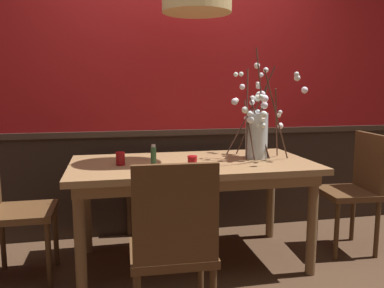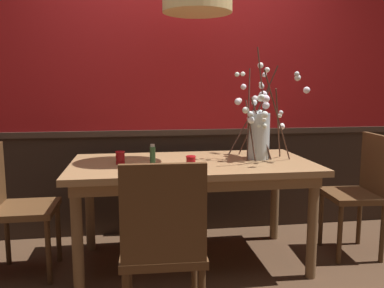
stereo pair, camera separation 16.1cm
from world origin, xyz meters
TOP-DOWN VIEW (x-y plane):
  - ground_plane at (0.00, 0.00)m, footprint 24.00×24.00m
  - back_wall at (0.00, 0.71)m, footprint 5.56×0.14m
  - dining_table at (0.00, 0.00)m, footprint 1.72×0.89m
  - chair_near_side_left at (-0.28, -0.86)m, footprint 0.45×0.40m
  - chair_head_west_end at (-1.23, -0.01)m, footprint 0.42×0.41m
  - chair_head_east_end at (1.31, -0.03)m, footprint 0.42×0.44m
  - chair_far_side_left at (-0.22, 0.85)m, footprint 0.47×0.43m
  - vase_with_blossoms at (0.51, 0.05)m, footprint 0.50×0.65m
  - candle_holder_nearer_center at (-0.03, -0.16)m, footprint 0.07×0.07m
  - candle_holder_nearer_edge at (-0.51, -0.02)m, footprint 0.07×0.07m
  - condiment_bottle at (-0.29, -0.07)m, footprint 0.04×0.04m

SIDE VIEW (x-z plane):
  - ground_plane at x=0.00m, z-range 0.00..0.00m
  - chair_head_west_end at x=-1.23m, z-range 0.06..0.98m
  - chair_near_side_left at x=-0.28m, z-range 0.05..1.00m
  - chair_head_east_end at x=1.31m, z-range 0.06..1.00m
  - chair_far_side_left at x=-0.22m, z-range 0.06..1.02m
  - dining_table at x=0.00m, z-range 0.30..1.06m
  - candle_holder_nearer_center at x=-0.03m, z-range 0.76..0.84m
  - candle_holder_nearer_edge at x=-0.51m, z-range 0.76..0.86m
  - condiment_bottle at x=-0.29m, z-range 0.76..0.90m
  - vase_with_blossoms at x=0.51m, z-range 0.57..1.38m
  - back_wall at x=0.00m, z-range -0.01..2.67m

